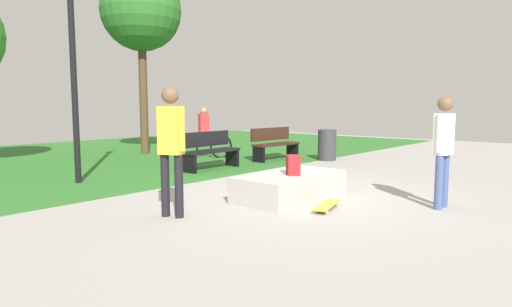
{
  "coord_description": "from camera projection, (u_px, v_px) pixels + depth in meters",
  "views": [
    {
      "loc": [
        -6.14,
        -4.22,
        1.56
      ],
      "look_at": [
        -0.31,
        0.82,
        0.7
      ],
      "focal_mm": 30.69,
      "sensor_mm": 36.0,
      "label": 1
    }
  ],
  "objects": [
    {
      "name": "backpack_on_ledge",
      "position": [
        293.0,
        165.0,
        7.15
      ],
      "size": [
        0.34,
        0.34,
        0.32
      ],
      "primitive_type": "cube",
      "rotation": [
        0.0,
        0.0,
        0.79
      ],
      "color": "maroon",
      "rests_on": "concrete_ledge"
    },
    {
      "name": "concrete_ledge",
      "position": [
        290.0,
        186.0,
        7.31
      ],
      "size": [
        1.95,
        1.02,
        0.42
      ],
      "primitive_type": "cube",
      "color": "#A8A59E",
      "rests_on": "ground_plane"
    },
    {
      "name": "lamp_post",
      "position": [
        72.0,
        34.0,
        8.47
      ],
      "size": [
        0.28,
        0.28,
        4.92
      ],
      "color": "black",
      "rests_on": "ground_plane"
    },
    {
      "name": "park_bench_far_right",
      "position": [
        274.0,
        143.0,
        12.43
      ],
      "size": [
        1.62,
        0.53,
        0.91
      ],
      "color": "#331E14",
      "rests_on": "ground_plane"
    },
    {
      "name": "ground_plane",
      "position": [
        304.0,
        196.0,
        7.53
      ],
      "size": [
        28.0,
        28.0,
        0.0
      ],
      "primitive_type": "plane",
      "color": "#9E9993"
    },
    {
      "name": "trash_bin",
      "position": [
        327.0,
        145.0,
        12.36
      ],
      "size": [
        0.51,
        0.51,
        0.86
      ],
      "primitive_type": "cylinder",
      "color": "#333338",
      "rests_on": "ground_plane"
    },
    {
      "name": "grass_lawn",
      "position": [
        74.0,
        158.0,
        12.87
      ],
      "size": [
        26.6,
        11.58,
        0.01
      ],
      "primitive_type": "cube",
      "color": "#2D6B28",
      "rests_on": "ground_plane"
    },
    {
      "name": "skater_performing_trick",
      "position": [
        443.0,
        144.0,
        6.53
      ],
      "size": [
        0.43,
        0.22,
        1.69
      ],
      "color": "#3F5184",
      "rests_on": "ground_plane"
    },
    {
      "name": "skateboard_by_ledge",
      "position": [
        327.0,
        205.0,
        6.56
      ],
      "size": [
        0.82,
        0.4,
        0.08
      ],
      "color": "gold",
      "rests_on": "ground_plane"
    },
    {
      "name": "cyclist_on_bicycle",
      "position": [
        204.0,
        137.0,
        12.66
      ],
      "size": [
        1.75,
        0.63,
        1.52
      ],
      "color": "black",
      "rests_on": "ground_plane"
    },
    {
      "name": "tree_tall_oak",
      "position": [
        141.0,
        12.0,
        13.56
      ],
      "size": [
        2.49,
        2.49,
        5.72
      ],
      "color": "#4C3823",
      "rests_on": "grass_lawn"
    },
    {
      "name": "skater_watching",
      "position": [
        171.0,
        141.0,
        6.01
      ],
      "size": [
        0.3,
        0.41,
        1.81
      ],
      "color": "black",
      "rests_on": "ground_plane"
    },
    {
      "name": "park_bench_far_left",
      "position": [
        210.0,
        150.0,
        10.61
      ],
      "size": [
        1.62,
        0.53,
        0.91
      ],
      "color": "black",
      "rests_on": "ground_plane"
    }
  ]
}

